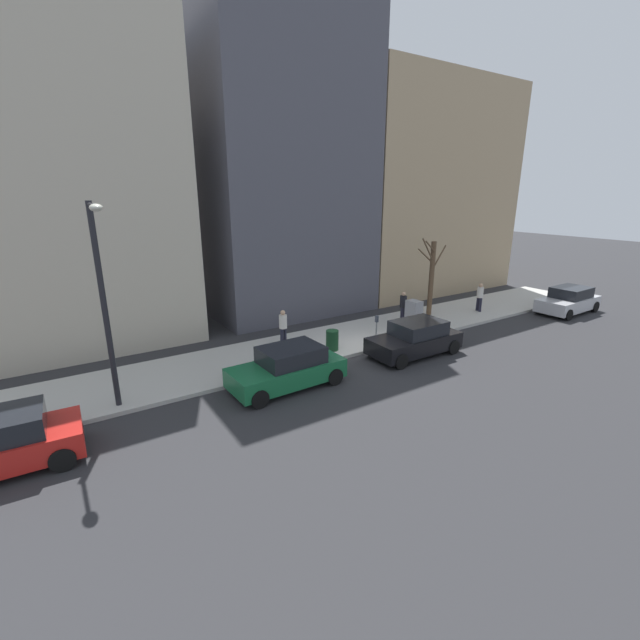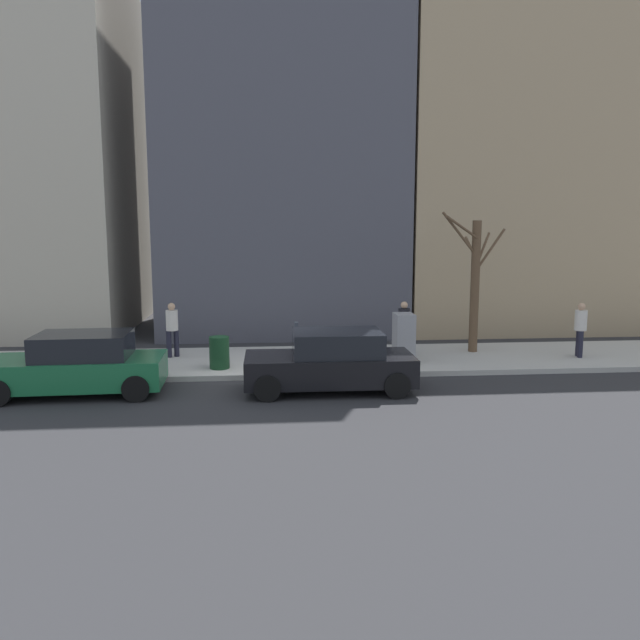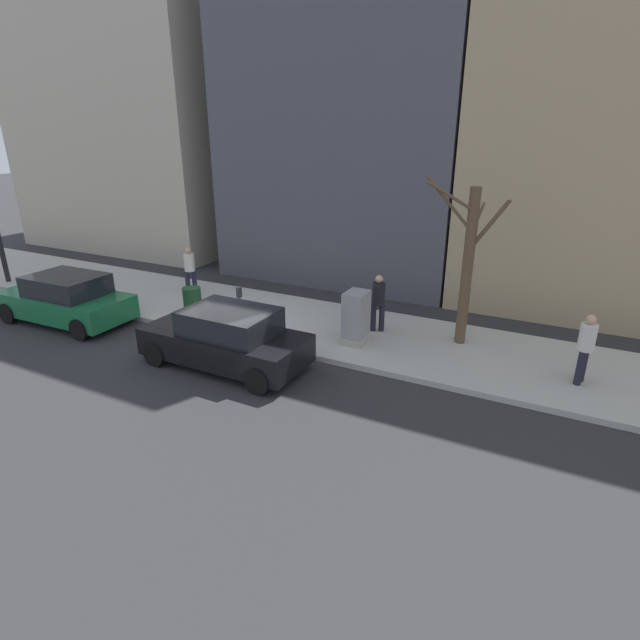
{
  "view_description": "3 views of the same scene",
  "coord_description": "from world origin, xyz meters",
  "px_view_note": "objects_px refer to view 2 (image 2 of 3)",
  "views": [
    {
      "loc": [
        -13.73,
        11.62,
        6.9
      ],
      "look_at": [
        1.46,
        1.76,
        1.44
      ],
      "focal_mm": 24.0,
      "sensor_mm": 36.0,
      "label": 1
    },
    {
      "loc": [
        -16.41,
        0.2,
        4.08
      ],
      "look_at": [
        0.94,
        -1.36,
        1.48
      ],
      "focal_mm": 35.0,
      "sensor_mm": 36.0,
      "label": 2
    },
    {
      "loc": [
        -10.3,
        -8.75,
        5.62
      ],
      "look_at": [
        0.64,
        -3.11,
        0.88
      ],
      "focal_mm": 28.0,
      "sensor_mm": 36.0,
      "label": 3
    }
  ],
  "objects_px": {
    "utility_box": "(404,338)",
    "office_tower_left": "(521,163)",
    "bare_tree": "(475,281)",
    "office_block_center": "(280,113)",
    "pedestrian_far_corner": "(172,327)",
    "pedestrian_midblock": "(404,325)",
    "parking_meter": "(296,341)",
    "pedestrian_near_meter": "(580,327)",
    "parked_car_black": "(331,362)",
    "parked_car_green": "(78,365)",
    "trash_bin": "(219,353)"
  },
  "relations": [
    {
      "from": "utility_box",
      "to": "office_tower_left",
      "type": "distance_m",
      "value": 14.51
    },
    {
      "from": "bare_tree",
      "to": "office_block_center",
      "type": "relative_size",
      "value": 0.25
    },
    {
      "from": "utility_box",
      "to": "pedestrian_far_corner",
      "type": "xyz_separation_m",
      "value": [
        1.3,
        6.87,
        0.24
      ]
    },
    {
      "from": "utility_box",
      "to": "pedestrian_midblock",
      "type": "xyz_separation_m",
      "value": [
        1.03,
        -0.23,
        0.24
      ]
    },
    {
      "from": "parking_meter",
      "to": "office_tower_left",
      "type": "relative_size",
      "value": 0.1
    },
    {
      "from": "pedestrian_near_meter",
      "to": "utility_box",
      "type": "bearing_deg",
      "value": 106.37
    },
    {
      "from": "office_tower_left",
      "to": "parked_car_black",
      "type": "bearing_deg",
      "value": 142.3
    },
    {
      "from": "parked_car_green",
      "to": "bare_tree",
      "type": "height_order",
      "value": "bare_tree"
    },
    {
      "from": "pedestrian_far_corner",
      "to": "office_block_center",
      "type": "distance_m",
      "value": 11.23
    },
    {
      "from": "parked_car_green",
      "to": "utility_box",
      "type": "bearing_deg",
      "value": -76.79
    },
    {
      "from": "utility_box",
      "to": "parked_car_black",
      "type": "bearing_deg",
      "value": 136.39
    },
    {
      "from": "parked_car_black",
      "to": "utility_box",
      "type": "distance_m",
      "value": 3.5
    },
    {
      "from": "parking_meter",
      "to": "pedestrian_near_meter",
      "type": "xyz_separation_m",
      "value": [
        1.05,
        -8.7,
        0.11
      ]
    },
    {
      "from": "parked_car_green",
      "to": "trash_bin",
      "type": "height_order",
      "value": "parked_car_green"
    },
    {
      "from": "parking_meter",
      "to": "pedestrian_far_corner",
      "type": "bearing_deg",
      "value": 59.64
    },
    {
      "from": "parked_car_green",
      "to": "utility_box",
      "type": "height_order",
      "value": "utility_box"
    },
    {
      "from": "utility_box",
      "to": "bare_tree",
      "type": "height_order",
      "value": "bare_tree"
    },
    {
      "from": "pedestrian_far_corner",
      "to": "office_tower_left",
      "type": "xyz_separation_m",
      "value": [
        9.31,
        -14.61,
        5.91
      ]
    },
    {
      "from": "office_block_center",
      "to": "pedestrian_near_meter",
      "type": "bearing_deg",
      "value": -134.13
    },
    {
      "from": "parked_car_black",
      "to": "pedestrian_far_corner",
      "type": "xyz_separation_m",
      "value": [
        3.83,
        4.46,
        0.35
      ]
    },
    {
      "from": "pedestrian_far_corner",
      "to": "bare_tree",
      "type": "bearing_deg",
      "value": -28.61
    },
    {
      "from": "pedestrian_far_corner",
      "to": "trash_bin",
      "type": "bearing_deg",
      "value": -76.74
    },
    {
      "from": "office_block_center",
      "to": "utility_box",
      "type": "bearing_deg",
      "value": -159.17
    },
    {
      "from": "pedestrian_midblock",
      "to": "parking_meter",
      "type": "bearing_deg",
      "value": 2.11
    },
    {
      "from": "parking_meter",
      "to": "pedestrian_midblock",
      "type": "height_order",
      "value": "pedestrian_midblock"
    },
    {
      "from": "parked_car_black",
      "to": "office_tower_left",
      "type": "xyz_separation_m",
      "value": [
        13.14,
        -10.16,
        6.27
      ]
    },
    {
      "from": "parked_car_green",
      "to": "parked_car_black",
      "type": "bearing_deg",
      "value": -93.77
    },
    {
      "from": "bare_tree",
      "to": "office_tower_left",
      "type": "bearing_deg",
      "value": -29.29
    },
    {
      "from": "bare_tree",
      "to": "pedestrian_far_corner",
      "type": "distance_m",
      "value": 9.49
    },
    {
      "from": "parked_car_black",
      "to": "pedestrian_far_corner",
      "type": "distance_m",
      "value": 5.89
    },
    {
      "from": "parking_meter",
      "to": "pedestrian_far_corner",
      "type": "distance_m",
      "value": 4.25
    },
    {
      "from": "parked_car_black",
      "to": "pedestrian_near_meter",
      "type": "height_order",
      "value": "pedestrian_near_meter"
    },
    {
      "from": "parking_meter",
      "to": "pedestrian_far_corner",
      "type": "height_order",
      "value": "pedestrian_far_corner"
    },
    {
      "from": "pedestrian_midblock",
      "to": "bare_tree",
      "type": "bearing_deg",
      "value": 160.23
    },
    {
      "from": "parked_car_black",
      "to": "office_block_center",
      "type": "height_order",
      "value": "office_block_center"
    },
    {
      "from": "parking_meter",
      "to": "parked_car_green",
      "type": "bearing_deg",
      "value": 105.19
    },
    {
      "from": "pedestrian_midblock",
      "to": "parked_car_green",
      "type": "bearing_deg",
      "value": -5.9
    },
    {
      "from": "pedestrian_near_meter",
      "to": "pedestrian_midblock",
      "type": "relative_size",
      "value": 1.0
    },
    {
      "from": "parked_car_black",
      "to": "pedestrian_far_corner",
      "type": "bearing_deg",
      "value": 49.74
    },
    {
      "from": "pedestrian_near_meter",
      "to": "pedestrian_far_corner",
      "type": "bearing_deg",
      "value": 99.21
    },
    {
      "from": "utility_box",
      "to": "parked_car_green",
      "type": "bearing_deg",
      "value": 105.08
    },
    {
      "from": "parked_car_black",
      "to": "pedestrian_near_meter",
      "type": "distance_m",
      "value": 8.38
    },
    {
      "from": "parked_car_green",
      "to": "pedestrian_near_meter",
      "type": "xyz_separation_m",
      "value": [
        2.52,
        -14.13,
        0.35
      ]
    },
    {
      "from": "pedestrian_midblock",
      "to": "office_tower_left",
      "type": "bearing_deg",
      "value": -154.77
    },
    {
      "from": "bare_tree",
      "to": "pedestrian_far_corner",
      "type": "height_order",
      "value": "bare_tree"
    },
    {
      "from": "parking_meter",
      "to": "pedestrian_midblock",
      "type": "distance_m",
      "value": 3.92
    },
    {
      "from": "office_block_center",
      "to": "trash_bin",
      "type": "bearing_deg",
      "value": 167.73
    },
    {
      "from": "utility_box",
      "to": "office_tower_left",
      "type": "relative_size",
      "value": 0.1
    },
    {
      "from": "trash_bin",
      "to": "parked_car_green",
      "type": "bearing_deg",
      "value": 120.33
    },
    {
      "from": "utility_box",
      "to": "office_tower_left",
      "type": "height_order",
      "value": "office_tower_left"
    }
  ]
}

